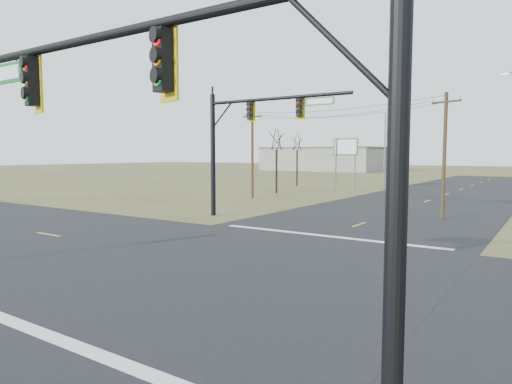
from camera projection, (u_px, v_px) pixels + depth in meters
ground at (238, 267)px, 16.60m from camera, size 320.00×320.00×0.00m
road_ew at (238, 267)px, 16.60m from camera, size 160.00×14.00×0.02m
road_ns at (238, 267)px, 16.60m from camera, size 14.00×160.00×0.02m
stop_bar_near at (44, 334)px, 10.40m from camera, size 12.00×0.40×0.01m
stop_bar_far at (326, 236)px, 22.80m from camera, size 12.00×0.40×0.01m
mast_arm_near at (175, 98)px, 7.65m from camera, size 10.34×0.53×6.92m
mast_arm_far at (247, 128)px, 28.67m from camera, size 9.93×0.55×8.05m
utility_pole_near at (444, 153)px, 28.67m from camera, size 1.88×0.75×7.97m
utility_pole_far at (252, 152)px, 42.43m from camera, size 2.00×0.24×8.17m
highway_sign at (345, 153)px, 52.72m from camera, size 3.14×0.49×5.93m
streetlight_c at (386, 148)px, 49.99m from camera, size 2.40×0.25×8.61m
bare_tree_a at (277, 139)px, 47.72m from camera, size 3.71×3.71×7.17m
bare_tree_b at (297, 142)px, 58.76m from camera, size 3.43×3.43×7.06m
warehouse_left at (322, 160)px, 113.05m from camera, size 28.00×14.00×5.50m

